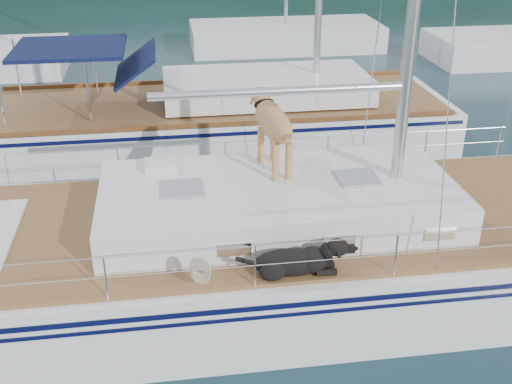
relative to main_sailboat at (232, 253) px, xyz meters
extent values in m
plane|color=black|center=(-0.10, 0.00, -0.69)|extent=(120.00, 120.00, 0.00)
cube|color=white|center=(-0.10, 0.00, -0.19)|extent=(12.00, 3.80, 1.40)
cube|color=brown|center=(-0.10, 0.00, 0.54)|extent=(11.52, 3.50, 0.06)
cube|color=white|center=(0.70, 0.00, 0.85)|extent=(5.20, 2.50, 0.55)
cylinder|color=silver|center=(0.70, 0.00, 2.52)|extent=(3.60, 0.12, 0.12)
cylinder|color=silver|center=(-0.10, -1.75, 1.13)|extent=(10.56, 0.01, 0.01)
cylinder|color=silver|center=(-0.10, 1.75, 1.13)|extent=(10.56, 0.01, 0.01)
cube|color=blue|center=(-1.08, 1.23, 0.60)|extent=(0.75, 0.70, 0.05)
cube|color=silver|center=(-0.99, 0.79, 1.19)|extent=(0.51, 0.43, 0.12)
torus|color=#C2B59A|center=(-0.58, -1.79, 0.93)|extent=(0.35, 0.23, 0.34)
cube|color=white|center=(0.33, 6.19, -0.24)|extent=(11.00, 3.50, 1.30)
cube|color=brown|center=(0.33, 6.19, 0.41)|extent=(10.56, 3.29, 0.06)
cube|color=white|center=(1.53, 6.19, 0.76)|extent=(4.80, 2.30, 0.55)
cube|color=#0E1A3B|center=(-2.87, 6.19, 1.81)|extent=(2.40, 2.30, 0.08)
cube|color=white|center=(3.90, 16.00, -0.29)|extent=(7.20, 3.00, 1.10)
camera|label=1|loc=(-0.88, -8.37, 5.09)|focal=45.00mm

